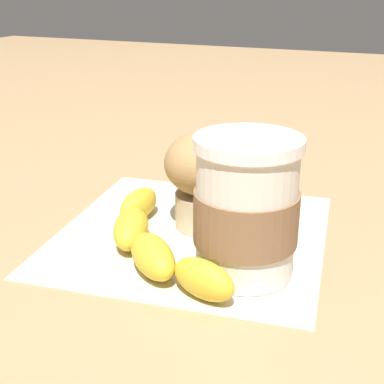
% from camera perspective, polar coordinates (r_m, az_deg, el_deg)
% --- Properties ---
extents(ground_plane, '(3.00, 3.00, 0.00)m').
position_cam_1_polar(ground_plane, '(0.55, -0.00, -4.44)').
color(ground_plane, tan).
extents(paper_napkin, '(0.29, 0.29, 0.00)m').
position_cam_1_polar(paper_napkin, '(0.55, -0.00, -4.37)').
color(paper_napkin, beige).
rests_on(paper_napkin, ground_plane).
extents(coffee_cup, '(0.09, 0.09, 0.12)m').
position_cam_1_polar(coffee_cup, '(0.46, 5.79, -1.84)').
color(coffee_cup, silver).
rests_on(coffee_cup, paper_napkin).
extents(muffin, '(0.08, 0.08, 0.10)m').
position_cam_1_polar(muffin, '(0.54, 1.48, 1.92)').
color(muffin, beige).
rests_on(muffin, paper_napkin).
extents(banana, '(0.17, 0.17, 0.03)m').
position_cam_1_polar(banana, '(0.50, -4.35, -5.08)').
color(banana, gold).
rests_on(banana, paper_napkin).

